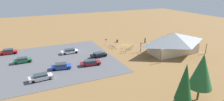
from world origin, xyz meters
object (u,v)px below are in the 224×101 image
(bicycle_purple_lone_east, at_px, (172,37))
(bicycle_orange_back_row, at_px, (171,35))
(car_green_aisle_side, at_px, (22,60))
(car_maroon_by_curb, at_px, (90,63))
(bicycle_green_near_porch, at_px, (132,47))
(bicycle_yellow_edge_south, at_px, (124,48))
(bicycle_teal_yard_right, at_px, (111,46))
(bike_pavilion, at_px, (174,42))
(car_silver_end_stall, at_px, (41,77))
(car_black_front_row, at_px, (99,55))
(car_white_back_corner, at_px, (70,51))
(visitor_crossing_yard, at_px, (145,40))
(bicycle_white_trailside, at_px, (123,52))
(trash_bin, at_px, (117,41))
(pine_west, at_px, (202,71))
(car_blue_inner_stall, at_px, (61,66))
(bicycle_blue_near_sign, at_px, (130,48))
(bicycle_black_lone_west, at_px, (127,50))
(bicycle_red_yard_center, at_px, (114,48))
(bicycle_silver_yard_left, at_px, (169,36))
(pine_mideast, at_px, (185,82))
(car_red_mid_lot, at_px, (8,52))

(bicycle_purple_lone_east, distance_m, bicycle_orange_back_row, 4.22)
(car_green_aisle_side, bearing_deg, car_maroon_by_curb, 149.50)
(bicycle_green_near_porch, height_order, bicycle_yellow_edge_south, bicycle_green_near_porch)
(bicycle_purple_lone_east, bearing_deg, bicycle_teal_yard_right, 0.17)
(bike_pavilion, bearing_deg, car_silver_end_stall, 2.58)
(car_black_front_row, distance_m, car_white_back_corner, 8.83)
(bicycle_green_near_porch, relative_size, visitor_crossing_yard, 0.92)
(bicycle_teal_yard_right, xyz_separation_m, car_maroon_by_curb, (10.45, 10.80, 0.34))
(bicycle_white_trailside, bearing_deg, trash_bin, -109.10)
(pine_west, xyz_separation_m, car_white_back_corner, (13.71, -32.12, -4.52))
(bicycle_white_trailside, bearing_deg, bicycle_yellow_edge_south, -121.62)
(bicycle_green_near_porch, distance_m, car_blue_inner_stall, 23.82)
(car_blue_inner_stall, bearing_deg, bicycle_blue_near_sign, -165.36)
(bicycle_blue_near_sign, bearing_deg, bicycle_black_lone_west, 36.11)
(bike_pavilion, xyz_separation_m, car_blue_inner_stall, (30.77, -2.27, -2.61))
(bicycle_teal_yard_right, height_order, car_white_back_corner, car_white_back_corner)
(pine_west, bearing_deg, car_blue_inner_stall, -51.12)
(bicycle_blue_near_sign, relative_size, car_silver_end_stall, 0.36)
(bike_pavilion, relative_size, car_green_aisle_side, 3.79)
(bicycle_red_yard_center, distance_m, bicycle_black_lone_west, 4.45)
(bicycle_silver_yard_left, relative_size, car_maroon_by_curb, 0.35)
(bicycle_green_near_porch, relative_size, car_silver_end_stall, 0.35)
(pine_mideast, height_order, car_silver_end_stall, pine_mideast)
(bicycle_orange_back_row, bearing_deg, bicycle_green_near_porch, 18.07)
(bicycle_orange_back_row, xyz_separation_m, car_maroon_by_curb, (37.11, 14.35, 0.30))
(bicycle_yellow_edge_south, bearing_deg, car_blue_inner_stall, 19.35)
(car_green_aisle_side, bearing_deg, car_silver_end_stall, 104.62)
(car_red_mid_lot, distance_m, visitor_crossing_yard, 41.21)
(bicycle_teal_yard_right, bearing_deg, car_red_mid_lot, -12.87)
(car_red_mid_lot, height_order, car_black_front_row, car_red_mid_lot)
(bicycle_teal_yard_right, distance_m, bicycle_orange_back_row, 26.90)
(bicycle_black_lone_west, bearing_deg, bicycle_yellow_edge_south, -93.47)
(bicycle_teal_yard_right, relative_size, car_red_mid_lot, 0.36)
(pine_mideast, xyz_separation_m, car_maroon_by_curb, (5.58, -23.63, -4.83))
(bike_pavilion, distance_m, pine_mideast, 28.93)
(bicycle_orange_back_row, bearing_deg, car_maroon_by_curb, 21.14)
(bicycle_green_near_porch, distance_m, car_green_aisle_side, 30.74)
(car_red_mid_lot, distance_m, car_blue_inner_stall, 19.85)
(bicycle_silver_yard_left, relative_size, bicycle_black_lone_west, 1.06)
(bicycle_purple_lone_east, relative_size, car_white_back_corner, 0.29)
(trash_bin, height_order, car_black_front_row, car_black_front_row)
(bicycle_red_yard_center, height_order, car_maroon_by_curb, car_maroon_by_curb)
(pine_mideast, relative_size, car_white_back_corner, 1.75)
(bicycle_green_near_porch, height_order, car_white_back_corner, car_white_back_corner)
(bicycle_yellow_edge_south, distance_m, bicycle_black_lone_west, 2.51)
(bicycle_teal_yard_right, relative_size, car_silver_end_stall, 0.34)
(bicycle_red_yard_center, bearing_deg, car_maroon_by_curb, 40.43)
(car_black_front_row, xyz_separation_m, car_silver_end_stall, (15.39, 7.34, 0.03))
(bicycle_purple_lone_east, distance_m, car_silver_end_stall, 48.35)
(pine_mideast, bearing_deg, bicycle_green_near_porch, -108.65)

